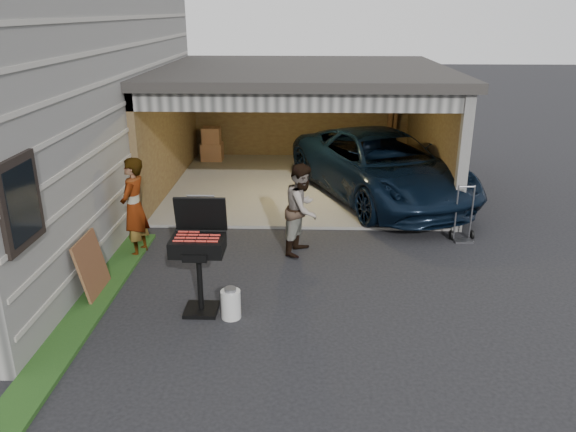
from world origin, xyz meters
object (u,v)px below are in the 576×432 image
(bbq_grill, at_px, (198,248))
(hand_truck, at_px, (463,230))
(minivan, at_px, (381,168))
(woman, at_px, (134,207))
(plywood_panel, at_px, (92,267))
(man, at_px, (302,209))
(propane_tank, at_px, (231,304))

(bbq_grill, xyz_separation_m, hand_truck, (4.50, 2.80, -0.78))
(minivan, relative_size, hand_truck, 5.01)
(minivan, distance_m, hand_truck, 2.77)
(minivan, distance_m, bbq_grill, 6.10)
(woman, height_order, plywood_panel, woman)
(bbq_grill, bearing_deg, plywood_panel, 166.14)
(bbq_grill, bearing_deg, woman, 127.45)
(minivan, relative_size, plywood_panel, 5.67)
(plywood_panel, xyz_separation_m, hand_truck, (6.24, 2.37, -0.26))
(minivan, xyz_separation_m, bbq_grill, (-3.20, -5.19, 0.24))
(minivan, bearing_deg, plywood_panel, -158.44)
(bbq_grill, distance_m, hand_truck, 5.35)
(minivan, height_order, woman, woman)
(woman, relative_size, man, 1.08)
(bbq_grill, distance_m, plywood_panel, 1.87)
(woman, bearing_deg, propane_tank, 50.32)
(minivan, height_order, bbq_grill, bbq_grill)
(plywood_panel, bearing_deg, woman, 81.08)
(minivan, distance_m, woman, 5.70)
(man, distance_m, hand_truck, 3.18)
(man, distance_m, bbq_grill, 2.60)
(man, bearing_deg, propane_tank, 177.95)
(plywood_panel, relative_size, hand_truck, 0.88)
(hand_truck, bearing_deg, propane_tank, -146.88)
(woman, xyz_separation_m, bbq_grill, (1.50, -1.96, 0.10))
(woman, xyz_separation_m, plywood_panel, (-0.24, -1.53, -0.42))
(bbq_grill, bearing_deg, minivan, 58.32)
(man, xyz_separation_m, bbq_grill, (-1.44, -2.16, 0.16))
(man, relative_size, hand_truck, 1.53)
(bbq_grill, xyz_separation_m, propane_tank, (0.46, -0.20, -0.78))
(minivan, bearing_deg, woman, -167.88)
(minivan, relative_size, man, 3.28)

